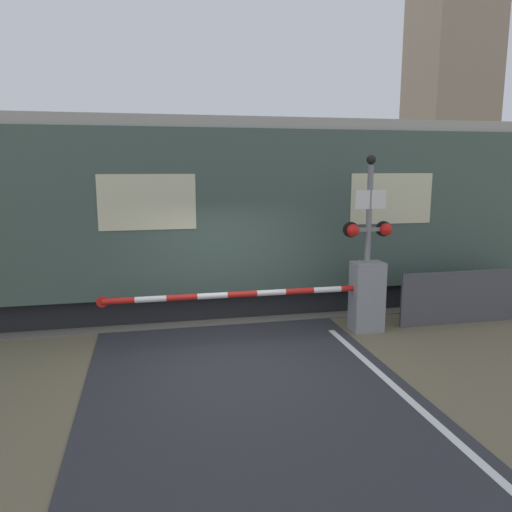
# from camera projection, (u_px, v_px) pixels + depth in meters

# --- Properties ---
(ground_plane) EXTENTS (80.00, 80.00, 0.00)m
(ground_plane) POSITION_uv_depth(u_px,v_px,m) (234.00, 359.00, 8.43)
(ground_plane) COLOR #6B6047
(track_bed) EXTENTS (36.00, 3.20, 0.13)m
(track_bed) POSITION_uv_depth(u_px,v_px,m) (210.00, 304.00, 11.68)
(track_bed) COLOR #666056
(track_bed) RESTS_ON ground_plane
(train) EXTENTS (18.60, 2.84, 4.19)m
(train) POSITION_uv_depth(u_px,v_px,m) (148.00, 215.00, 11.03)
(train) COLOR black
(train) RESTS_ON ground_plane
(crossing_barrier) EXTENTS (5.39, 0.44, 1.38)m
(crossing_barrier) POSITION_uv_depth(u_px,v_px,m) (350.00, 296.00, 9.71)
(crossing_barrier) COLOR gray
(crossing_barrier) RESTS_ON ground_plane
(signal_post) EXTENTS (0.98, 0.26, 3.42)m
(signal_post) POSITION_uv_depth(u_px,v_px,m) (369.00, 232.00, 9.63)
(signal_post) COLOR gray
(signal_post) RESTS_ON ground_plane
(distant_building) EXTENTS (5.47, 5.47, 16.59)m
(distant_building) POSITION_uv_depth(u_px,v_px,m) (449.00, 93.00, 35.38)
(distant_building) COLOR gray
(distant_building) RESTS_ON ground_plane
(roadside_fence) EXTENTS (3.23, 0.06, 1.10)m
(roadside_fence) POSITION_uv_depth(u_px,v_px,m) (473.00, 297.00, 10.31)
(roadside_fence) COLOR #4C4C51
(roadside_fence) RESTS_ON ground_plane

